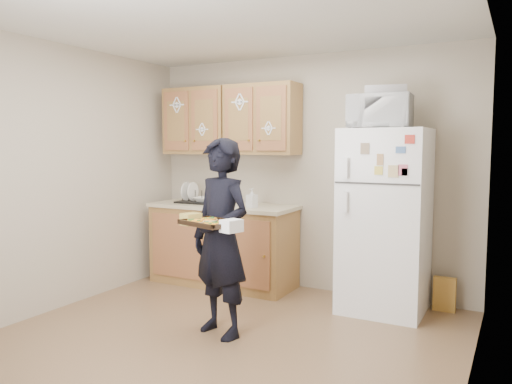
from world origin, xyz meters
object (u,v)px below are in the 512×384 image
(refrigerator, at_px, (385,221))
(dish_rack, at_px, (195,196))
(microwave, at_px, (380,112))
(person, at_px, (221,238))
(baking_tray, at_px, (210,224))

(refrigerator, relative_size, dish_rack, 4.35)
(refrigerator, xyz_separation_m, microwave, (-0.06, -0.05, 1.00))
(microwave, relative_size, dish_rack, 1.41)
(refrigerator, distance_m, person, 1.60)
(refrigerator, xyz_separation_m, baking_tray, (-0.94, -1.52, 0.11))
(person, bearing_deg, dish_rack, 148.79)
(person, relative_size, microwave, 2.91)
(baking_tray, distance_m, microwave, 1.93)
(microwave, bearing_deg, person, -133.36)
(person, relative_size, dish_rack, 4.11)
(refrigerator, height_order, person, refrigerator)
(person, distance_m, microwave, 1.85)
(dish_rack, bearing_deg, microwave, -2.04)
(refrigerator, height_order, microwave, microwave)
(person, relative_size, baking_tray, 3.92)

